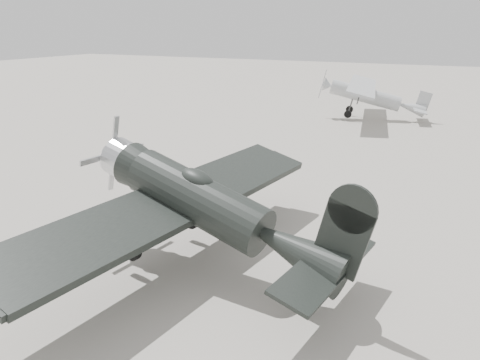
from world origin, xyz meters
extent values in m
plane|color=gray|center=(0.00, 0.00, 0.00)|extent=(160.00, 160.00, 0.00)
cylinder|color=black|center=(-1.21, -0.51, 2.12)|extent=(4.51, 1.99, 1.39)
cone|color=black|center=(2.03, -0.97, 2.17)|extent=(2.73, 1.64, 1.29)
cylinder|color=silver|center=(-4.19, -0.08, 2.12)|extent=(1.06, 1.34, 1.23)
cone|color=silver|center=(-4.78, 0.01, 2.12)|extent=(0.42, 0.60, 0.55)
cube|color=silver|center=(-4.71, 0.00, 2.12)|extent=(0.08, 0.18, 2.57)
ellipsoid|color=black|center=(-1.40, -0.48, 2.73)|extent=(1.17, 0.82, 0.46)
cube|color=black|center=(-1.89, -0.41, 1.77)|extent=(3.75, 12.06, 0.22)
cube|color=black|center=(2.81, -1.09, 2.22)|extent=(1.67, 4.27, 0.10)
cube|color=black|center=(2.96, -1.11, 3.06)|extent=(1.19, 0.27, 1.78)
cylinder|color=black|center=(-2.47, -1.68, 0.42)|extent=(0.69, 0.25, 0.67)
cylinder|color=black|center=(-2.09, 0.97, 0.42)|extent=(0.69, 0.25, 0.67)
cylinder|color=#333333|center=(-2.47, -1.68, 1.08)|extent=(0.12, 0.12, 1.39)
cylinder|color=#333333|center=(-2.09, 0.97, 1.08)|extent=(0.12, 0.12, 1.39)
cylinder|color=black|center=(3.06, -1.12, 1.74)|extent=(0.23, 0.11, 0.22)
cylinder|color=#A4A7A9|center=(-1.69, 25.00, 1.81)|extent=(5.36, 2.01, 1.11)
cone|color=#A4A7A9|center=(1.78, 25.62, 1.81)|extent=(1.97, 1.31, 1.01)
cone|color=#A4A7A9|center=(-4.57, 24.48, 1.81)|extent=(0.78, 1.14, 1.05)
cube|color=#A4A7A9|center=(-4.97, 24.41, 1.81)|extent=(0.07, 0.15, 2.22)
cube|color=#A4A7A9|center=(-2.09, 24.93, 2.44)|extent=(3.84, 11.27, 0.18)
cube|color=#A4A7A9|center=(2.28, 25.71, 1.86)|extent=(1.50, 3.54, 0.08)
cube|color=#A4A7A9|center=(2.38, 25.73, 2.52)|extent=(0.91, 0.24, 1.31)
cylinder|color=black|center=(-2.29, 23.76, 0.28)|extent=(0.58, 0.24, 0.57)
cylinder|color=black|center=(-2.68, 25.95, 0.28)|extent=(0.58, 0.24, 0.57)
cylinder|color=#333333|center=(-2.29, 23.76, 0.86)|extent=(0.11, 0.11, 1.21)
cylinder|color=#333333|center=(-2.68, 25.95, 0.86)|extent=(0.11, 0.11, 1.21)
cylinder|color=black|center=(2.48, 25.74, 1.51)|extent=(0.19, 0.10, 0.18)
camera|label=1|loc=(5.25, -11.18, 6.92)|focal=35.00mm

